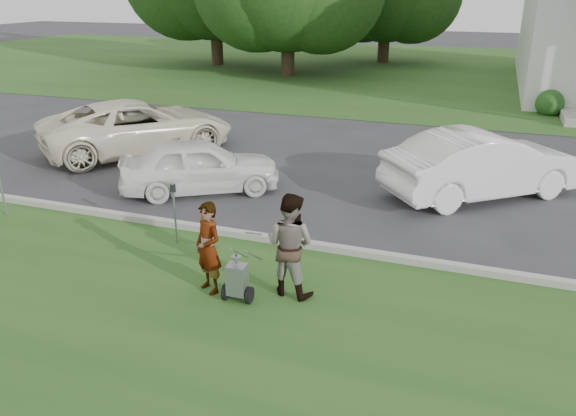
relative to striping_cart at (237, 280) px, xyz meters
The scene contains 11 objects.
ground 1.83m from the striping_cart, 79.50° to the left, with size 120.00×120.00×0.00m, color #333335.
grass_strip 1.34m from the striping_cart, 75.38° to the right, with size 80.00×7.00×0.01m, color #294F1B.
church_lawn 28.76m from the striping_cart, 89.35° to the left, with size 80.00×30.00×0.01m, color #294F1B.
curb 2.35m from the striping_cart, 81.97° to the left, with size 80.00×0.18×0.15m, color #9E9E93.
striping_cart is the anchor object (origin of this frame).
person_left 0.73m from the striping_cart, 166.62° to the left, with size 0.58×0.38×1.60m, color #999999.
person_right 1.03m from the striping_cart, 36.74° to the left, with size 0.87×0.68×1.79m, color #999999.
parking_meter_near 2.70m from the striping_cart, 142.27° to the left, with size 0.09×0.08×1.29m.
car_a 9.75m from the striping_cart, 132.88° to the left, with size 2.69×5.84×1.62m, color #F3EBCE.
car_b 5.54m from the striping_cart, 124.26° to the left, with size 1.59×3.96×1.35m, color white.
car_d 7.53m from the striping_cart, 61.68° to the left, with size 1.73×4.95×1.63m, color white.
Camera 1 is at (3.20, -9.09, 4.89)m, focal length 35.00 mm.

